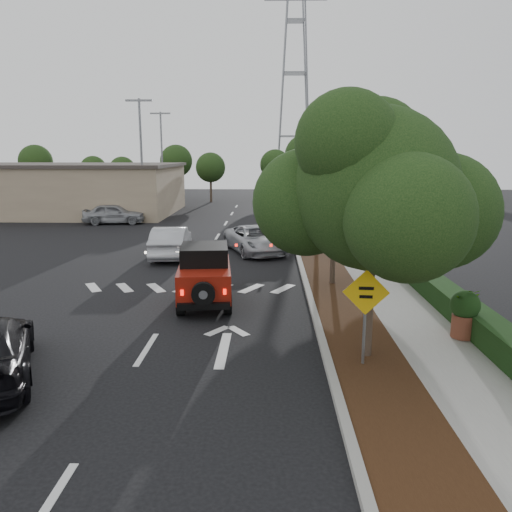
{
  "coord_description": "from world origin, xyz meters",
  "views": [
    {
      "loc": [
        3.17,
        -12.12,
        4.98
      ],
      "look_at": [
        2.77,
        3.0,
        1.87
      ],
      "focal_mm": 35.0,
      "sensor_mm": 36.0,
      "label": 1
    }
  ],
  "objects": [
    {
      "name": "hedge",
      "position": [
        8.9,
        12.0,
        0.4
      ],
      "size": [
        0.8,
        70.0,
        0.8
      ],
      "primitive_type": "cube",
      "color": "black",
      "rests_on": "ground"
    },
    {
      "name": "street_tree_mid",
      "position": [
        5.6,
        6.5,
        0.0
      ],
      "size": [
        3.2,
        3.2,
        5.32
      ],
      "primitive_type": null,
      "color": "black",
      "rests_on": "ground"
    },
    {
      "name": "commercial_building",
      "position": [
        -16.0,
        30.0,
        2.0
      ],
      "size": [
        22.0,
        12.0,
        4.0
      ],
      "primitive_type": "cube",
      "color": "gray",
      "rests_on": "ground"
    },
    {
      "name": "ground",
      "position": [
        0.0,
        0.0,
        0.0
      ],
      "size": [
        120.0,
        120.0,
        0.0
      ],
      "primitive_type": "plane",
      "color": "black",
      "rests_on": "ground"
    },
    {
      "name": "curb",
      "position": [
        4.6,
        12.0,
        0.07
      ],
      "size": [
        0.2,
        70.0,
        0.15
      ],
      "primitive_type": "cube",
      "color": "#9E9B93",
      "rests_on": "ground"
    },
    {
      "name": "light_pole_a",
      "position": [
        -6.5,
        26.0,
        0.0
      ],
      "size": [
        2.0,
        0.22,
        9.0
      ],
      "primitive_type": null,
      "color": "slate",
      "rests_on": "ground"
    },
    {
      "name": "parked_suv",
      "position": [
        -8.06,
        23.45,
        0.74
      ],
      "size": [
        4.51,
        2.28,
        1.47
      ],
      "primitive_type": "imported",
      "rotation": [
        0.0,
        0.0,
        1.7
      ],
      "color": "#96989D",
      "rests_on": "ground"
    },
    {
      "name": "red_jeep",
      "position": [
        1.0,
        4.24,
        0.99
      ],
      "size": [
        2.04,
        3.94,
        1.96
      ],
      "rotation": [
        0.0,
        0.0,
        0.11
      ],
      "color": "black",
      "rests_on": "ground"
    },
    {
      "name": "speed_hump_sign",
      "position": [
        5.4,
        -1.04,
        1.58
      ],
      "size": [
        1.07,
        0.12,
        2.28
      ],
      "rotation": [
        0.0,
        0.0,
        -0.08
      ],
      "color": "slate",
      "rests_on": "ground"
    },
    {
      "name": "transmission_tower",
      "position": [
        6.0,
        48.0,
        0.0
      ],
      "size": [
        7.0,
        4.0,
        28.0
      ],
      "primitive_type": null,
      "color": "slate",
      "rests_on": "ground"
    },
    {
      "name": "light_pole_b",
      "position": [
        -7.5,
        38.0,
        0.0
      ],
      "size": [
        2.0,
        0.22,
        9.0
      ],
      "primitive_type": null,
      "color": "slate",
      "rests_on": "ground"
    },
    {
      "name": "terracotta_planter",
      "position": [
        8.4,
        0.75,
        0.92
      ],
      "size": [
        0.78,
        0.78,
        1.36
      ],
      "rotation": [
        0.0,
        0.0,
        0.12
      ],
      "color": "brown",
      "rests_on": "ground"
    },
    {
      "name": "sidewalk",
      "position": [
        7.5,
        12.0,
        0.06
      ],
      "size": [
        2.0,
        70.0,
        0.12
      ],
      "primitive_type": "cube",
      "color": "gray",
      "rests_on": "ground"
    },
    {
      "name": "silver_suv_ahead",
      "position": [
        2.46,
        13.04,
        0.68
      ],
      "size": [
        3.81,
        5.37,
        1.36
      ],
      "primitive_type": "imported",
      "rotation": [
        0.0,
        0.0,
        0.35
      ],
      "color": "#B0B1B8",
      "rests_on": "ground"
    },
    {
      "name": "street_tree_near",
      "position": [
        5.6,
        -0.5,
        0.0
      ],
      "size": [
        3.8,
        3.8,
        5.92
      ],
      "primitive_type": null,
      "color": "black",
      "rests_on": "ground"
    },
    {
      "name": "street_tree_far",
      "position": [
        5.6,
        13.0,
        0.0
      ],
      "size": [
        3.4,
        3.4,
        5.62
      ],
      "primitive_type": null,
      "color": "black",
      "rests_on": "ground"
    },
    {
      "name": "silver_sedan_oncoming",
      "position": [
        -1.63,
        11.8,
        0.76
      ],
      "size": [
        1.9,
        4.68,
        1.51
      ],
      "primitive_type": "imported",
      "rotation": [
        0.0,
        0.0,
        3.21
      ],
      "color": "#B9BBC1",
      "rests_on": "ground"
    },
    {
      "name": "planting_strip",
      "position": [
        5.6,
        12.0,
        0.06
      ],
      "size": [
        1.8,
        70.0,
        0.12
      ],
      "primitive_type": "cube",
      "color": "black",
      "rests_on": "ground"
    }
  ]
}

